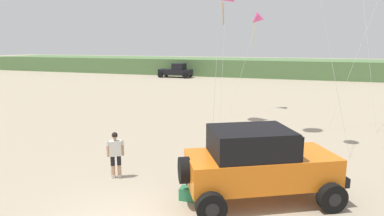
{
  "coord_description": "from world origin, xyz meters",
  "views": [
    {
      "loc": [
        4.34,
        -6.94,
        4.71
      ],
      "look_at": [
        0.73,
        3.78,
        2.51
      ],
      "focal_mm": 31.21,
      "sensor_mm": 36.0,
      "label": 1
    }
  ],
  "objects_px": {
    "person_watching": "(115,152)",
    "distant_pickup": "(176,71)",
    "jeep": "(259,163)",
    "cooler_box": "(189,194)",
    "kite_orange_streamer": "(256,20)"
  },
  "relations": [
    {
      "from": "jeep",
      "to": "person_watching",
      "type": "relative_size",
      "value": 2.99
    },
    {
      "from": "distant_pickup",
      "to": "kite_orange_streamer",
      "type": "bearing_deg",
      "value": -55.11
    },
    {
      "from": "person_watching",
      "to": "distant_pickup",
      "type": "distance_m",
      "value": 35.67
    },
    {
      "from": "distant_pickup",
      "to": "kite_orange_streamer",
      "type": "relative_size",
      "value": 0.67
    },
    {
      "from": "cooler_box",
      "to": "distant_pickup",
      "type": "bearing_deg",
      "value": 110.69
    },
    {
      "from": "jeep",
      "to": "cooler_box",
      "type": "relative_size",
      "value": 8.92
    },
    {
      "from": "cooler_box",
      "to": "kite_orange_streamer",
      "type": "height_order",
      "value": "kite_orange_streamer"
    },
    {
      "from": "distant_pickup",
      "to": "kite_orange_streamer",
      "type": "xyz_separation_m",
      "value": [
        13.65,
        -19.57,
        5.4
      ]
    },
    {
      "from": "kite_orange_streamer",
      "to": "distant_pickup",
      "type": "bearing_deg",
      "value": 124.89
    },
    {
      "from": "person_watching",
      "to": "kite_orange_streamer",
      "type": "bearing_deg",
      "value": 79.19
    },
    {
      "from": "person_watching",
      "to": "distant_pickup",
      "type": "xyz_separation_m",
      "value": [
        -10.9,
        33.97,
        0.0
      ]
    },
    {
      "from": "jeep",
      "to": "kite_orange_streamer",
      "type": "bearing_deg",
      "value": 98.85
    },
    {
      "from": "cooler_box",
      "to": "distant_pickup",
      "type": "distance_m",
      "value": 37.47
    },
    {
      "from": "distant_pickup",
      "to": "kite_orange_streamer",
      "type": "height_order",
      "value": "kite_orange_streamer"
    },
    {
      "from": "person_watching",
      "to": "cooler_box",
      "type": "bearing_deg",
      "value": -14.91
    }
  ]
}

